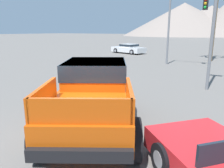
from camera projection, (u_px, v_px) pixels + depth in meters
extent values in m
plane|color=slate|center=(82.00, 137.00, 5.89)|extent=(320.00, 320.00, 0.00)
cube|color=#CC4C0C|center=(93.00, 102.00, 6.05)|extent=(3.98, 4.88, 0.63)
cube|color=#CC4C0C|center=(96.00, 72.00, 6.77)|extent=(2.55, 2.62, 0.72)
cube|color=#1E2833|center=(95.00, 68.00, 6.73)|extent=(2.60, 2.68, 0.46)
cube|color=#CC4C0C|center=(43.00, 97.00, 4.70)|extent=(1.00, 1.60, 0.48)
cube|color=#CC4C0C|center=(130.00, 97.00, 4.67)|extent=(1.00, 1.60, 0.48)
cube|color=#CC4C0C|center=(80.00, 111.00, 3.84)|extent=(1.64, 1.02, 0.48)
cube|color=black|center=(99.00, 88.00, 8.34)|extent=(1.71, 1.11, 0.24)
cube|color=black|center=(80.00, 155.00, 3.85)|extent=(1.71, 1.11, 0.24)
cylinder|color=black|center=(68.00, 100.00, 7.52)|extent=(0.79, 1.02, 0.98)
cylinder|color=#232326|center=(68.00, 100.00, 7.52)|extent=(0.59, 0.65, 0.54)
cylinder|color=black|center=(127.00, 100.00, 7.48)|extent=(0.79, 1.02, 0.98)
cylinder|color=#232326|center=(127.00, 100.00, 7.48)|extent=(0.59, 0.65, 0.54)
cylinder|color=black|center=(41.00, 139.00, 4.79)|extent=(0.79, 1.02, 0.98)
cylinder|color=#232326|center=(41.00, 139.00, 4.79)|extent=(0.59, 0.65, 0.54)
cylinder|color=black|center=(133.00, 140.00, 4.76)|extent=(0.79, 1.02, 0.98)
cylinder|color=#232326|center=(133.00, 140.00, 4.76)|extent=(0.59, 0.65, 0.54)
cylinder|color=black|center=(163.00, 158.00, 4.36)|extent=(0.63, 0.59, 0.64)
cylinder|color=#9E9EA3|center=(163.00, 158.00, 4.36)|extent=(0.42, 0.41, 0.35)
cube|color=white|center=(128.00, 50.00, 27.41)|extent=(4.69, 2.82, 0.60)
cube|color=white|center=(129.00, 46.00, 27.22)|extent=(2.17, 1.99, 0.40)
cube|color=#1E2833|center=(129.00, 45.00, 27.21)|extent=(2.22, 2.03, 0.24)
cylinder|color=black|center=(116.00, 51.00, 27.82)|extent=(0.64, 0.36, 0.60)
cylinder|color=#9E9EA3|center=(116.00, 51.00, 27.82)|extent=(0.38, 0.31, 0.33)
cylinder|color=black|center=(125.00, 50.00, 28.99)|extent=(0.64, 0.36, 0.60)
cylinder|color=#9E9EA3|center=(125.00, 50.00, 28.99)|extent=(0.38, 0.31, 0.33)
cylinder|color=black|center=(132.00, 52.00, 25.92)|extent=(0.64, 0.36, 0.60)
cylinder|color=#9E9EA3|center=(132.00, 52.00, 25.92)|extent=(0.38, 0.31, 0.33)
cylinder|color=black|center=(141.00, 51.00, 27.09)|extent=(0.64, 0.36, 0.60)
cylinder|color=#9E9EA3|center=(141.00, 51.00, 27.09)|extent=(0.38, 0.31, 0.33)
cylinder|color=slate|center=(168.00, 31.00, 18.03)|extent=(0.16, 0.16, 5.50)
cube|color=black|center=(206.00, 4.00, 16.18)|extent=(0.34, 0.26, 0.90)
sphere|color=orange|center=(205.00, 3.00, 16.05)|extent=(0.20, 0.20, 0.20)
sphere|color=green|center=(205.00, 7.00, 16.12)|extent=(0.20, 0.20, 0.20)
cylinder|color=slate|center=(216.00, 2.00, 9.70)|extent=(0.14, 0.14, 8.07)
cylinder|color=brown|center=(215.00, 11.00, 19.48)|extent=(0.36, 0.42, 8.92)
cone|color=gray|center=(184.00, 19.00, 116.36)|extent=(64.68, 64.68, 16.97)
cone|color=gray|center=(210.00, 21.00, 115.50)|extent=(65.55, 65.55, 15.47)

